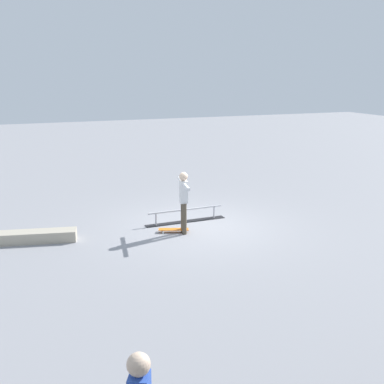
{
  "coord_description": "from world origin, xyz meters",
  "views": [
    {
      "loc": [
        4.57,
        11.2,
        4.12
      ],
      "look_at": [
        0.18,
        -0.03,
        1.0
      ],
      "focal_mm": 43.02,
      "sensor_mm": 36.0,
      "label": 1
    }
  ],
  "objects_px": {
    "grind_rail": "(186,216)",
    "skater_main": "(184,198)",
    "skate_ledge": "(27,237)",
    "skateboard_main": "(174,230)"
  },
  "relations": [
    {
      "from": "skate_ledge",
      "to": "skateboard_main",
      "type": "xyz_separation_m",
      "value": [
        -3.68,
        0.62,
        -0.07
      ]
    },
    {
      "from": "grind_rail",
      "to": "skate_ledge",
      "type": "relative_size",
      "value": 0.98
    },
    {
      "from": "grind_rail",
      "to": "skater_main",
      "type": "bearing_deg",
      "value": 65.47
    },
    {
      "from": "grind_rail",
      "to": "skateboard_main",
      "type": "relative_size",
      "value": 2.92
    },
    {
      "from": "grind_rail",
      "to": "skate_ledge",
      "type": "bearing_deg",
      "value": 0.29
    },
    {
      "from": "skater_main",
      "to": "skate_ledge",
      "type": "bearing_deg",
      "value": 87.77
    },
    {
      "from": "grind_rail",
      "to": "skateboard_main",
      "type": "xyz_separation_m",
      "value": [
        0.61,
        0.72,
        -0.09
      ]
    },
    {
      "from": "grind_rail",
      "to": "skate_ledge",
      "type": "height_order",
      "value": "grind_rail"
    },
    {
      "from": "grind_rail",
      "to": "skater_main",
      "type": "xyz_separation_m",
      "value": [
        0.38,
        0.88,
        0.79
      ]
    },
    {
      "from": "skater_main",
      "to": "skateboard_main",
      "type": "relative_size",
      "value": 2.02
    }
  ]
}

